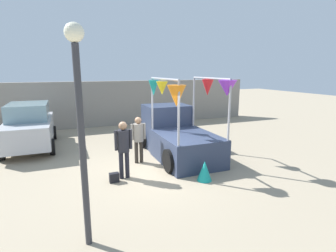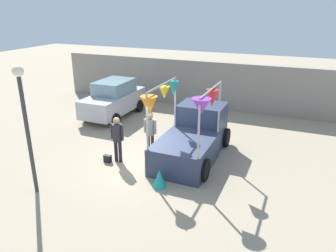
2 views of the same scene
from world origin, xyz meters
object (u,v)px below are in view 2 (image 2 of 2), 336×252
object	(u,v)px
vendor_truck	(194,134)
person_customer	(117,135)
folded_kite_bundle_teal	(159,179)
parked_car	(114,99)
handbag	(108,159)
street_lamp	(25,113)
person_vendor	(150,130)

from	to	relation	value
vendor_truck	person_customer	world-z (taller)	vendor_truck
person_customer	folded_kite_bundle_teal	xyz separation A→B (m)	(2.16, -1.07, -0.76)
parked_car	folded_kite_bundle_teal	world-z (taller)	parked_car
person_customer	handbag	world-z (taller)	person_customer
handbag	street_lamp	bearing A→B (deg)	-110.09
vendor_truck	street_lamp	distance (m)	6.02
parked_car	vendor_truck	bearing A→B (deg)	-28.45
person_customer	parked_car	bearing A→B (deg)	123.13
parked_car	person_vendor	distance (m)	5.03
street_lamp	folded_kite_bundle_teal	size ratio (longest dim) A/B	6.61
vendor_truck	folded_kite_bundle_teal	size ratio (longest dim) A/B	7.00
parked_car	person_vendor	xyz separation A→B (m)	(3.73, -3.38, 0.04)
vendor_truck	parked_car	distance (m)	6.08
vendor_truck	parked_car	world-z (taller)	vendor_truck
parked_car	person_vendor	bearing A→B (deg)	-42.18
vendor_truck	person_vendor	xyz separation A→B (m)	(-1.62, -0.48, 0.13)
person_customer	folded_kite_bundle_teal	size ratio (longest dim) A/B	2.91
vendor_truck	folded_kite_bundle_teal	distance (m)	2.77
vendor_truck	handbag	size ratio (longest dim) A/B	15.00
street_lamp	folded_kite_bundle_teal	xyz separation A→B (m)	(3.46, 1.73, -2.28)
person_customer	street_lamp	world-z (taller)	street_lamp
person_customer	street_lamp	bearing A→B (deg)	-114.92
vendor_truck	handbag	distance (m)	3.38
parked_car	folded_kite_bundle_teal	size ratio (longest dim) A/B	6.67
vendor_truck	parked_car	size ratio (longest dim) A/B	1.05
person_vendor	folded_kite_bundle_teal	xyz separation A→B (m)	(1.39, -2.22, -0.69)
person_customer	folded_kite_bundle_teal	world-z (taller)	person_customer
person_vendor	street_lamp	distance (m)	4.74
vendor_truck	person_vendor	bearing A→B (deg)	-163.46
street_lamp	folded_kite_bundle_teal	world-z (taller)	street_lamp
parked_car	person_vendor	world-z (taller)	parked_car
handbag	person_vendor	bearing A→B (deg)	50.26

